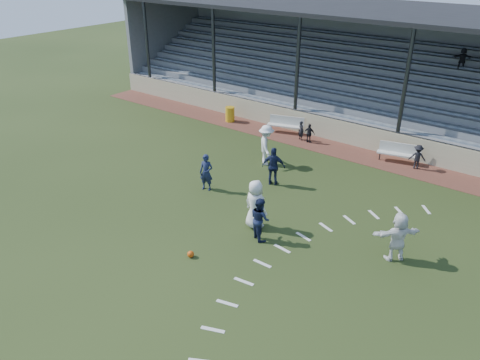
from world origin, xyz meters
name	(u,v)px	position (x,y,z in m)	size (l,w,h in m)	color
ground	(199,235)	(0.00, 0.00, 0.00)	(90.00, 90.00, 0.00)	#263515
cinder_track	(331,148)	(0.00, 10.50, 0.01)	(34.00, 2.00, 0.02)	#582D23
retaining_wall	(341,132)	(0.00, 11.55, 0.60)	(34.00, 0.18, 1.20)	#B2AA89
bench_left	(286,123)	(-3.13, 10.94, 0.58)	(2.03, 1.06, 0.95)	silver
bench_right	(399,151)	(3.47, 10.89, 0.58)	(2.04, 0.94, 0.95)	silver
trash_bin	(230,114)	(-6.84, 10.49, 0.46)	(0.56, 0.56, 0.89)	gold
football	(191,254)	(0.66, -1.19, 0.12)	(0.24, 0.24, 0.24)	#C9470B
player_white_lead	(255,204)	(1.30, 1.74, 0.97)	(0.95, 0.62, 1.95)	silver
player_navy_lead	(206,172)	(-2.18, 2.94, 0.82)	(0.60, 0.39, 1.65)	#161E3E
player_navy_mid	(260,219)	(1.87, 1.23, 0.82)	(0.80, 0.62, 1.64)	#161E3E
player_white_wing	(266,145)	(-1.62, 6.72, 1.00)	(1.29, 0.74, 1.99)	silver
player_navy_wing	(274,166)	(-0.13, 5.13, 0.88)	(1.03, 0.43, 1.76)	#161E3E
player_white_back	(398,237)	(6.30, 2.99, 0.90)	(1.66, 0.53, 1.79)	silver
sub_left_near	(301,131)	(-1.86, 10.48, 0.56)	(0.39, 0.26, 1.07)	black
sub_left_far	(309,133)	(-1.30, 10.41, 0.54)	(0.61, 0.25, 1.04)	black
sub_right	(417,157)	(4.44, 10.63, 0.62)	(0.78, 0.45, 1.21)	black
grandstand	(379,84)	(0.00, 16.26, 2.20)	(34.60, 9.00, 6.61)	gray
penalty_arc	(294,278)	(4.12, 0.00, 0.01)	(3.89, 14.63, 0.01)	silver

